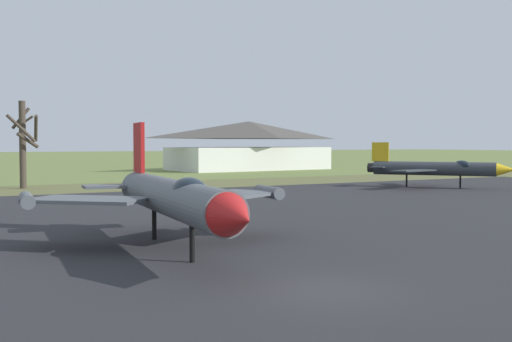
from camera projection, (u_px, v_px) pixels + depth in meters
ground_plane at (323, 291)px, 17.47m from camera, size 600.00×600.00×0.00m
asphalt_apron at (149, 230)px, 29.63m from camera, size 108.23×46.75×0.05m
grass_verge_strip at (34, 190)px, 55.11m from camera, size 168.23×12.00×0.06m
jet_fighter_front_left at (172, 197)px, 23.79m from camera, size 10.94×14.94×5.10m
jet_fighter_front_right at (437, 168)px, 57.47m from camera, size 10.08×11.45×4.24m
bare_tree_center at (24, 141)px, 56.28m from camera, size 3.03×2.67×7.97m
visitor_building at (249, 145)px, 98.23m from camera, size 26.24×13.74×7.59m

